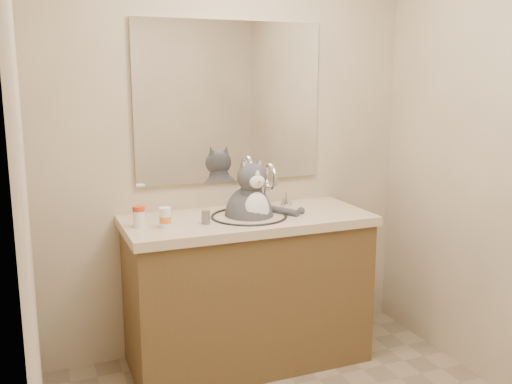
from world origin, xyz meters
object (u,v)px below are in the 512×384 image
Objects in this scene: cat at (250,213)px; pill_bottle_orange at (165,218)px; grey_canister at (206,217)px; pill_bottle_redcap at (139,217)px.

pill_bottle_orange is at bearing -174.59° from cat.
grey_canister is (-0.28, -0.08, 0.02)m from cat.
pill_bottle_orange is 0.21m from grey_canister.
pill_bottle_redcap is 0.34m from grey_canister.
cat is at bearing 1.88° from pill_bottle_redcap.
pill_bottle_orange is (0.12, -0.06, -0.01)m from pill_bottle_redcap.
cat reaches higher than pill_bottle_redcap.
grey_canister is at bearing -10.32° from pill_bottle_redcap.
grey_canister is at bearing -1.05° from pill_bottle_orange.
pill_bottle_orange is 1.49× the size of grey_canister.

